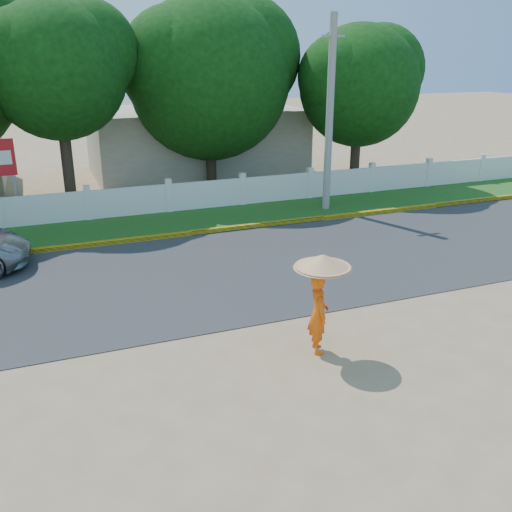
{
  "coord_description": "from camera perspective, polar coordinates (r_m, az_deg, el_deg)",
  "views": [
    {
      "loc": [
        -4.61,
        -9.84,
        5.91
      ],
      "look_at": [
        0.0,
        2.0,
        1.3
      ],
      "focal_mm": 40.0,
      "sensor_mm": 36.0,
      "label": 1
    }
  ],
  "objects": [
    {
      "name": "tree_row",
      "position": [
        23.99,
        -16.08,
        16.64
      ],
      "size": [
        27.79,
        7.83,
        8.59
      ],
      "color": "#473828",
      "rests_on": "ground"
    },
    {
      "name": "utility_pole",
      "position": [
        22.05,
        7.37,
        13.73
      ],
      "size": [
        0.28,
        0.28,
        7.17
      ],
      "primitive_type": "cylinder",
      "color": "gray",
      "rests_on": "ground"
    },
    {
      "name": "grass_verge",
      "position": [
        20.97,
        -7.72,
        3.43
      ],
      "size": [
        60.0,
        3.5,
        0.03
      ],
      "primitive_type": "cube",
      "color": "#2D601E",
      "rests_on": "ground"
    },
    {
      "name": "curb",
      "position": [
        19.37,
        -6.52,
        2.29
      ],
      "size": [
        40.0,
        0.18,
        0.16
      ],
      "primitive_type": "cube",
      "color": "yellow",
      "rests_on": "ground"
    },
    {
      "name": "building_near",
      "position": [
        29.18,
        -6.05,
        11.34
      ],
      "size": [
        10.0,
        6.0,
        3.2
      ],
      "primitive_type": "cube",
      "color": "#B7AD99",
      "rests_on": "ground"
    },
    {
      "name": "fence",
      "position": [
        22.2,
        -8.7,
        5.74
      ],
      "size": [
        40.0,
        0.1,
        1.1
      ],
      "primitive_type": "cube",
      "color": "silver",
      "rests_on": "ground"
    },
    {
      "name": "ground",
      "position": [
        12.37,
        3.4,
        -8.64
      ],
      "size": [
        120.0,
        120.0,
        0.0
      ],
      "primitive_type": "plane",
      "color": "#9E8460",
      "rests_on": "ground"
    },
    {
      "name": "monk_with_parasol",
      "position": [
        11.52,
        6.46,
        -3.33
      ],
      "size": [
        1.17,
        1.17,
        2.12
      ],
      "color": "#F2560C",
      "rests_on": "ground"
    },
    {
      "name": "road",
      "position": [
        16.18,
        -3.22,
        -1.48
      ],
      "size": [
        60.0,
        7.0,
        0.02
      ],
      "primitive_type": "cube",
      "color": "#38383A",
      "rests_on": "ground"
    }
  ]
}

